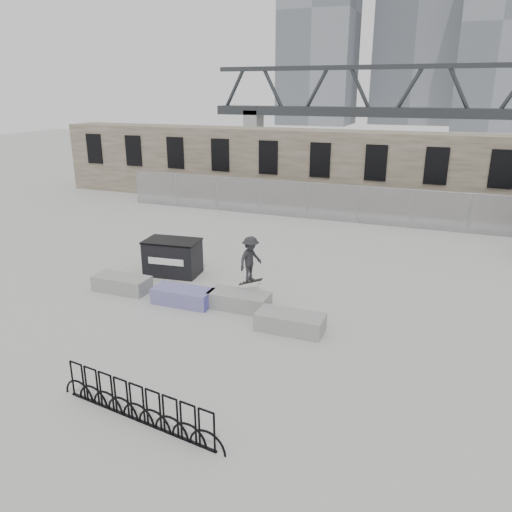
{
  "coord_description": "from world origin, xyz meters",
  "views": [
    {
      "loc": [
        7.16,
        -13.58,
        6.8
      ],
      "look_at": [
        1.18,
        1.72,
        1.3
      ],
      "focal_mm": 35.0,
      "sensor_mm": 36.0,
      "label": 1
    }
  ],
  "objects_px": {
    "planter_center_left": "(183,295)",
    "dumpster": "(173,257)",
    "planter_offset": "(290,321)",
    "skateboarder": "(251,259)",
    "bike_rack": "(137,404)",
    "planter_far_left": "(122,283)",
    "planter_center_right": "(239,300)"
  },
  "relations": [
    {
      "from": "planter_far_left",
      "to": "planter_center_right",
      "type": "bearing_deg",
      "value": 1.83
    },
    {
      "from": "dumpster",
      "to": "bike_rack",
      "type": "distance_m",
      "value": 9.09
    },
    {
      "from": "skateboarder",
      "to": "dumpster",
      "type": "bearing_deg",
      "value": 87.88
    },
    {
      "from": "planter_offset",
      "to": "skateboarder",
      "type": "bearing_deg",
      "value": 141.2
    },
    {
      "from": "bike_rack",
      "to": "skateboarder",
      "type": "bearing_deg",
      "value": 90.99
    },
    {
      "from": "planter_center_left",
      "to": "dumpster",
      "type": "bearing_deg",
      "value": 126.69
    },
    {
      "from": "planter_center_right",
      "to": "bike_rack",
      "type": "relative_size",
      "value": 0.45
    },
    {
      "from": "planter_center_left",
      "to": "bike_rack",
      "type": "xyz_separation_m",
      "value": [
        2.17,
        -5.85,
        0.15
      ]
    },
    {
      "from": "planter_center_left",
      "to": "dumpster",
      "type": "xyz_separation_m",
      "value": [
        -1.75,
        2.35,
        0.4
      ]
    },
    {
      "from": "bike_rack",
      "to": "skateboarder",
      "type": "relative_size",
      "value": 2.63
    },
    {
      "from": "planter_offset",
      "to": "skateboarder",
      "type": "distance_m",
      "value": 2.69
    },
    {
      "from": "bike_rack",
      "to": "dumpster",
      "type": "bearing_deg",
      "value": 115.56
    },
    {
      "from": "bike_rack",
      "to": "skateboarder",
      "type": "distance_m",
      "value": 6.86
    },
    {
      "from": "planter_offset",
      "to": "skateboarder",
      "type": "height_order",
      "value": "skateboarder"
    },
    {
      "from": "planter_center_right",
      "to": "bike_rack",
      "type": "bearing_deg",
      "value": -87.26
    },
    {
      "from": "planter_center_right",
      "to": "planter_offset",
      "type": "height_order",
      "value": "same"
    },
    {
      "from": "planter_center_right",
      "to": "bike_rack",
      "type": "xyz_separation_m",
      "value": [
        0.3,
        -6.19,
        0.15
      ]
    },
    {
      "from": "planter_center_left",
      "to": "planter_offset",
      "type": "distance_m",
      "value": 3.96
    },
    {
      "from": "planter_offset",
      "to": "bike_rack",
      "type": "bearing_deg",
      "value": -108.35
    },
    {
      "from": "planter_far_left",
      "to": "dumpster",
      "type": "height_order",
      "value": "dumpster"
    },
    {
      "from": "planter_center_right",
      "to": "bike_rack",
      "type": "distance_m",
      "value": 6.2
    },
    {
      "from": "planter_far_left",
      "to": "planter_center_left",
      "type": "height_order",
      "value": "same"
    },
    {
      "from": "planter_far_left",
      "to": "skateboarder",
      "type": "xyz_separation_m",
      "value": [
        4.63,
        0.72,
        1.24
      ]
    },
    {
      "from": "planter_far_left",
      "to": "planter_offset",
      "type": "relative_size",
      "value": 1.0
    },
    {
      "from": "planter_offset",
      "to": "bike_rack",
      "type": "distance_m",
      "value": 5.56
    },
    {
      "from": "planter_center_right",
      "to": "planter_offset",
      "type": "relative_size",
      "value": 1.0
    },
    {
      "from": "bike_rack",
      "to": "planter_center_right",
      "type": "bearing_deg",
      "value": 92.74
    },
    {
      "from": "planter_center_left",
      "to": "planter_center_right",
      "type": "relative_size",
      "value": 1.0
    },
    {
      "from": "bike_rack",
      "to": "planter_offset",
      "type": "bearing_deg",
      "value": 71.65
    },
    {
      "from": "planter_far_left",
      "to": "dumpster",
      "type": "bearing_deg",
      "value": 68.88
    },
    {
      "from": "skateboarder",
      "to": "planter_center_left",
      "type": "bearing_deg",
      "value": 132.6
    },
    {
      "from": "planter_far_left",
      "to": "planter_offset",
      "type": "bearing_deg",
      "value": -6.83
    }
  ]
}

